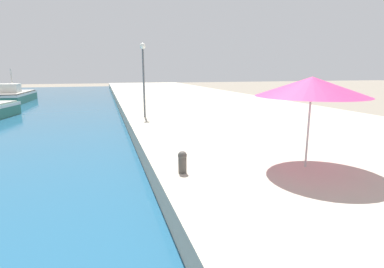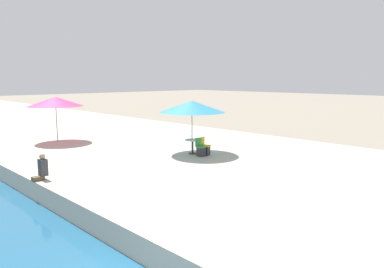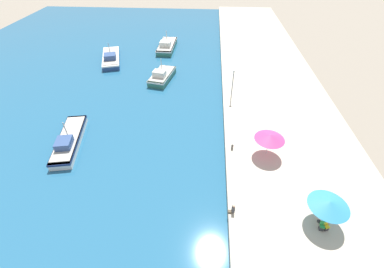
# 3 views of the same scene
# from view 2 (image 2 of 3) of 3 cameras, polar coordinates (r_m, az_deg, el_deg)

# --- Properties ---
(quay_promenade) EXTENTS (16.00, 90.00, 0.80)m
(quay_promenade) POSITION_cam_2_polar(r_m,az_deg,el_deg) (45.27, -26.82, 2.22)
(quay_promenade) COLOR #BCB29E
(quay_promenade) RESTS_ON ground_plane
(cafe_umbrella_pink) EXTENTS (3.36, 3.36, 2.71)m
(cafe_umbrella_pink) POSITION_cam_2_polar(r_m,az_deg,el_deg) (19.07, 0.00, 4.21)
(cafe_umbrella_pink) COLOR #B7B7B7
(cafe_umbrella_pink) RESTS_ON quay_promenade
(cafe_umbrella_white) EXTENTS (3.26, 3.26, 2.74)m
(cafe_umbrella_white) POSITION_cam_2_polar(r_m,az_deg,el_deg) (24.03, -20.08, 4.67)
(cafe_umbrella_white) COLOR #B7B7B7
(cafe_umbrella_white) RESTS_ON quay_promenade
(cafe_table) EXTENTS (0.80, 0.80, 0.74)m
(cafe_table) POSITION_cam_2_polar(r_m,az_deg,el_deg) (19.12, 0.11, -1.47)
(cafe_table) COLOR #333338
(cafe_table) RESTS_ON quay_promenade
(cafe_chair_left) EXTENTS (0.52, 0.54, 0.91)m
(cafe_chair_left) POSITION_cam_2_polar(r_m,az_deg,el_deg) (18.85, 2.07, -2.26)
(cafe_chair_left) COLOR #2D2D33
(cafe_chair_left) RESTS_ON quay_promenade
(cafe_chair_right) EXTENTS (0.47, 0.50, 0.91)m
(cafe_chair_right) POSITION_cam_2_polar(r_m,az_deg,el_deg) (18.57, 1.33, -2.42)
(cafe_chair_right) COLOR #2D2D33
(cafe_chair_right) RESTS_ON quay_promenade
(person_at_quay) EXTENTS (0.56, 0.36, 1.03)m
(person_at_quay) POSITION_cam_2_polar(r_m,az_deg,el_deg) (15.39, -21.92, -4.84)
(person_at_quay) COLOR brown
(person_at_quay) RESTS_ON quay_promenade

